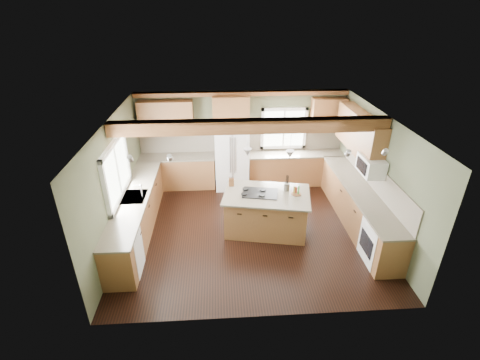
{
  "coord_description": "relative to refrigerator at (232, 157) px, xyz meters",
  "views": [
    {
      "loc": [
        -0.64,
        -6.55,
        4.66
      ],
      "look_at": [
        -0.19,
        0.3,
        1.11
      ],
      "focal_mm": 26.0,
      "sensor_mm": 36.0,
      "label": 1
    }
  ],
  "objects": [
    {
      "name": "base_cab_back_left",
      "position": [
        -1.49,
        0.08,
        -0.46
      ],
      "size": [
        2.02,
        0.6,
        0.88
      ],
      "primitive_type": "cube",
      "color": "brown",
      "rests_on": "floor"
    },
    {
      "name": "floor",
      "position": [
        0.3,
        -2.12,
        -0.9
      ],
      "size": [
        5.6,
        5.6,
        0.0
      ],
      "primitive_type": "plane",
      "color": "black",
      "rests_on": "ground"
    },
    {
      "name": "window_back",
      "position": [
        1.45,
        0.36,
        0.65
      ],
      "size": [
        1.1,
        0.04,
        1.0
      ],
      "primitive_type": "cube",
      "color": "white",
      "rests_on": "wall_back"
    },
    {
      "name": "bottle_tray",
      "position": [
        1.31,
        -2.19,
        0.12
      ],
      "size": [
        0.3,
        0.3,
        0.2
      ],
      "primitive_type": null,
      "rotation": [
        0.0,
        0.0,
        -0.49
      ],
      "color": "brown",
      "rests_on": "island_top"
    },
    {
      "name": "sink",
      "position": [
        -2.2,
        -2.07,
        0.01
      ],
      "size": [
        0.5,
        0.65,
        0.03
      ],
      "primitive_type": "cube",
      "color": "#262628",
      "rests_on": "counter_left"
    },
    {
      "name": "oven",
      "position": [
        2.79,
        -3.37,
        -0.47
      ],
      "size": [
        0.6,
        0.72,
        0.84
      ],
      "primitive_type": "cube",
      "color": "white",
      "rests_on": "floor"
    },
    {
      "name": "cooktop",
      "position": [
        0.53,
        -2.11,
        0.03
      ],
      "size": [
        0.84,
        0.64,
        0.02
      ],
      "primitive_type": "cube",
      "rotation": [
        0.0,
        0.0,
        -0.19
      ],
      "color": "black",
      "rests_on": "island_top"
    },
    {
      "name": "base_cab_right",
      "position": [
        2.8,
        -2.07,
        -0.46
      ],
      "size": [
        0.6,
        3.7,
        0.88
      ],
      "primitive_type": "cube",
      "color": "brown",
      "rests_on": "floor"
    },
    {
      "name": "counter_left",
      "position": [
        -2.2,
        -2.07,
        0.0
      ],
      "size": [
        0.64,
        3.74,
        0.04
      ],
      "primitive_type": "cube",
      "color": "#4D4539",
      "rests_on": "base_cab_left"
    },
    {
      "name": "upper_cab_right",
      "position": [
        2.92,
        -1.22,
        1.05
      ],
      "size": [
        0.35,
        2.2,
        0.9
      ],
      "primitive_type": "cube",
      "color": "brown",
      "rests_on": "wall_right"
    },
    {
      "name": "pendant_right",
      "position": [
        1.1,
        -2.23,
        0.98
      ],
      "size": [
        0.18,
        0.18,
        0.16
      ],
      "primitive_type": "cone",
      "rotation": [
        3.14,
        0.0,
        0.0
      ],
      "color": "#B2B2B7",
      "rests_on": "ceiling"
    },
    {
      "name": "counter_back_right",
      "position": [
        1.79,
        0.08,
        0.0
      ],
      "size": [
        2.66,
        0.64,
        0.04
      ],
      "primitive_type": "cube",
      "color": "#4D4539",
      "rests_on": "base_cab_back_right"
    },
    {
      "name": "upper_cab_over_fridge",
      "position": [
        -0.0,
        0.21,
        1.25
      ],
      "size": [
        0.96,
        0.35,
        0.7
      ],
      "primitive_type": "cube",
      "color": "brown",
      "rests_on": "wall_back"
    },
    {
      "name": "counter_back_left",
      "position": [
        -1.49,
        0.08,
        0.0
      ],
      "size": [
        2.06,
        0.64,
        0.04
      ],
      "primitive_type": "cube",
      "color": "#4D4539",
      "rests_on": "base_cab_back_left"
    },
    {
      "name": "knife_block",
      "position": [
        -0.08,
        -1.72,
        0.11
      ],
      "size": [
        0.11,
        0.09,
        0.19
      ],
      "primitive_type": "cube",
      "rotation": [
        0.0,
        0.0,
        0.02
      ],
      "color": "brown",
      "rests_on": "island_top"
    },
    {
      "name": "window_left",
      "position": [
        -2.48,
        -2.07,
        0.65
      ],
      "size": [
        0.04,
        1.6,
        1.05
      ],
      "primitive_type": "cube",
      "color": "white",
      "rests_on": "wall_left"
    },
    {
      "name": "wall_left",
      "position": [
        -2.5,
        -2.12,
        0.4
      ],
      "size": [
        0.0,
        5.0,
        5.0
      ],
      "primitive_type": "plane",
      "rotation": [
        1.57,
        0.0,
        1.57
      ],
      "color": "#4F553C",
      "rests_on": "ground"
    },
    {
      "name": "backsplash_right",
      "position": [
        3.08,
        -2.07,
        0.31
      ],
      "size": [
        0.03,
        3.7,
        0.58
      ],
      "primitive_type": "cube",
      "color": "brown",
      "rests_on": "wall_right"
    },
    {
      "name": "utensil_crock",
      "position": [
        1.13,
        -2.0,
        0.1
      ],
      "size": [
        0.16,
        0.16,
        0.17
      ],
      "primitive_type": "cylinder",
      "rotation": [
        0.0,
        0.0,
        -0.33
      ],
      "color": "#3B322F",
      "rests_on": "island_top"
    },
    {
      "name": "base_cab_back_right",
      "position": [
        1.79,
        0.08,
        -0.46
      ],
      "size": [
        2.62,
        0.6,
        0.88
      ],
      "primitive_type": "cube",
      "color": "brown",
      "rests_on": "floor"
    },
    {
      "name": "backsplash_back",
      "position": [
        0.3,
        0.36,
        0.31
      ],
      "size": [
        5.58,
        0.03,
        0.58
      ],
      "primitive_type": "cube",
      "color": "brown",
      "rests_on": "wall_back"
    },
    {
      "name": "upper_cab_back_left",
      "position": [
        -1.69,
        0.21,
        1.05
      ],
      "size": [
        1.4,
        0.35,
        0.9
      ],
      "primitive_type": "cube",
      "color": "brown",
      "rests_on": "wall_back"
    },
    {
      "name": "island_top",
      "position": [
        0.67,
        -2.14,
        0.0
      ],
      "size": [
        2.05,
        1.51,
        0.04
      ],
      "primitive_type": "cube",
      "rotation": [
        0.0,
        0.0,
        -0.19
      ],
      "color": "#4D4539",
      "rests_on": "island"
    },
    {
      "name": "dishwasher",
      "position": [
        -2.19,
        -3.37,
        -0.47
      ],
      "size": [
        0.6,
        0.6,
        0.84
      ],
      "primitive_type": "cube",
      "color": "white",
      "rests_on": "floor"
    },
    {
      "name": "pendant_left",
      "position": [
        0.25,
        -2.06,
        0.98
      ],
      "size": [
        0.18,
        0.18,
        0.16
      ],
      "primitive_type": "cone",
      "rotation": [
        3.14,
        0.0,
        0.0
      ],
      "color": "#B2B2B7",
      "rests_on": "ceiling"
    },
    {
      "name": "wall_back",
      "position": [
        0.3,
        0.38,
        0.4
      ],
      "size": [
        5.6,
        0.0,
        5.6
      ],
      "primitive_type": "plane",
      "rotation": [
        1.57,
        0.0,
        0.0
      ],
      "color": "#4F553C",
      "rests_on": "ground"
    },
    {
      "name": "ceiling",
      "position": [
        0.3,
        -2.12,
        1.7
      ],
      "size": [
        5.6,
        5.6,
        0.0
      ],
      "primitive_type": "plane",
      "rotation": [
        3.14,
        0.0,
        0.0
      ],
      "color": "silver",
      "rests_on": "wall_back"
    },
    {
      "name": "upper_cab_back_corner",
      "position": [
        2.6,
        0.21,
        1.05
      ],
      "size": [
        0.9,
        0.35,
        0.9
      ],
      "primitive_type": "cube",
      "color": "brown",
      "rests_on": "wall_back"
    },
    {
      "name": "refrigerator",
      "position": [
        0.0,
        0.0,
        0.0
      ],
      "size": [
        0.9,
        0.74,
        1.8
      ],
      "primitive_type": "cube",
      "color": "white",
      "rests_on": "floor"
    },
    {
      "name": "wall_right",
      "position": [
        3.1,
        -2.12,
        0.4
      ],
      "size": [
        0.0,
        5.0,
        5.0
      ],
      "primitive_type": "plane",
      "rotation": [
        1.57,
        0.0,
        -1.57
      ],
      "color": "#4F553C",
      "rests_on": "ground"
    },
    {
      "name": "base_cab_left",
      "position": [
        -2.2,
        -2.07,
        -0.46
      ],
      "size": [
        0.6,
        3.7,
        0.88
      ],
      "primitive_type": "cube",
      "color": "brown",
      "rests_on": "floor"
    },
    {
      "name": "soffit_trim",
      "position": [
        0.3,
        0.28,
        1.64
      ],
      "size": [
        5.55,
        0.2,
        0.1
      ],
      "primitive_type": "cube",
      "color": "#4F2916",
      "rests_on": "ceiling"
    },
    {
      "name": "microwave",
      "position": [
        2.88,
        -2.17,
        0.65
      ],
      "size": [
        0.4,
        0.7,
        0.38
      ],
      "primitive_type": "cube",
      "color": "white",
      "rests_on": "wall_right"
    },
    {
      "name": "island",
      "position": [
        0.67,
        -2.14,
        -0.46
      ],
      "size": [
        1.91,
        1.38,
        0.88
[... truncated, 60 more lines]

